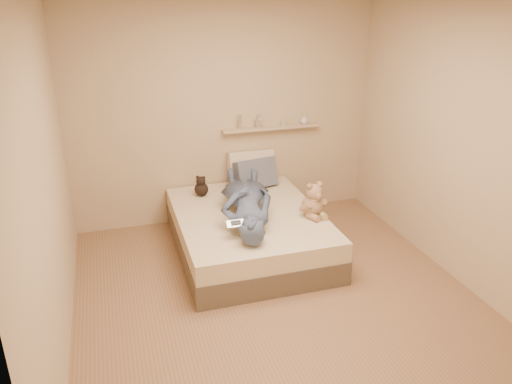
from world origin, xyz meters
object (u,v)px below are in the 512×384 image
object	(u,v)px
pillow_grey	(256,174)
wall_shelf	(271,128)
bed	(248,232)
game_console	(236,224)
teddy_bear	(314,202)
dark_plush	(201,187)
pillow_cream	(251,167)
person	(246,201)

from	to	relation	value
pillow_grey	wall_shelf	world-z (taller)	wall_shelf
bed	wall_shelf	bearing A→B (deg)	58.82
game_console	teddy_bear	world-z (taller)	teddy_bear
dark_plush	game_console	bearing A→B (deg)	-84.46
bed	game_console	world-z (taller)	game_console
pillow_grey	bed	bearing A→B (deg)	-112.94
pillow_grey	wall_shelf	xyz separation A→B (m)	(0.26, 0.22, 0.48)
pillow_grey	pillow_cream	bearing A→B (deg)	95.49
teddy_bear	bed	bearing A→B (deg)	156.90
dark_plush	pillow_grey	distance (m)	0.68
pillow_cream	wall_shelf	xyz separation A→B (m)	(0.27, 0.08, 0.45)
person	wall_shelf	size ratio (longest dim) A/B	1.22
pillow_cream	dark_plush	bearing A→B (deg)	-161.52
dark_plush	wall_shelf	xyz separation A→B (m)	(0.93, 0.30, 0.54)
teddy_bear	dark_plush	distance (m)	1.34
game_console	pillow_cream	bearing A→B (deg)	67.88
pillow_grey	wall_shelf	size ratio (longest dim) A/B	0.42
bed	dark_plush	size ratio (longest dim) A/B	7.74
game_console	pillow_grey	bearing A→B (deg)	65.08
game_console	pillow_grey	size ratio (longest dim) A/B	0.36
dark_plush	teddy_bear	bearing A→B (deg)	-41.05
teddy_bear	pillow_cream	distance (m)	1.15
game_console	pillow_grey	distance (m)	1.34
wall_shelf	dark_plush	bearing A→B (deg)	-162.17
person	wall_shelf	distance (m)	1.25
game_console	teddy_bear	distance (m)	0.93
game_console	wall_shelf	size ratio (longest dim) A/B	0.15
wall_shelf	person	bearing A→B (deg)	-121.16
pillow_cream	person	xyz separation A→B (m)	(-0.33, -0.91, -0.02)
teddy_bear	person	xyz separation A→B (m)	(-0.67, 0.19, 0.02)
teddy_bear	pillow_grey	bearing A→B (deg)	109.19
person	game_console	bearing A→B (deg)	75.00
game_console	person	distance (m)	0.50
teddy_bear	dark_plush	bearing A→B (deg)	138.95
bed	pillow_grey	xyz separation A→B (m)	(0.29, 0.69, 0.40)
bed	teddy_bear	size ratio (longest dim) A/B	5.01
wall_shelf	pillow_cream	bearing A→B (deg)	-163.77
wall_shelf	bed	bearing A→B (deg)	-121.18
game_console	pillow_cream	size ratio (longest dim) A/B	0.32
dark_plush	pillow_cream	bearing A→B (deg)	18.48
dark_plush	pillow_cream	size ratio (longest dim) A/B	0.45
game_console	wall_shelf	distance (m)	1.72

